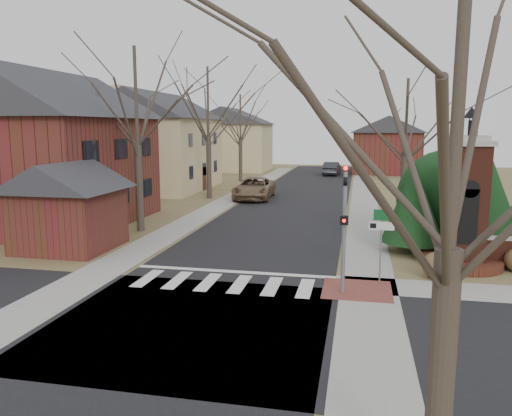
% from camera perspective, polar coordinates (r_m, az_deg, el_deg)
% --- Properties ---
extents(ground, '(120.00, 120.00, 0.00)m').
position_cam_1_polar(ground, '(17.83, -4.37, -9.37)').
color(ground, brown).
rests_on(ground, ground).
extents(main_street, '(8.00, 70.00, 0.01)m').
position_cam_1_polar(main_street, '(38.94, 4.56, 0.83)').
color(main_street, black).
rests_on(main_street, ground).
extents(cross_street, '(120.00, 8.00, 0.01)m').
position_cam_1_polar(cross_street, '(15.15, -7.57, -12.85)').
color(cross_street, black).
rests_on(cross_street, ground).
extents(crosswalk_zone, '(8.00, 2.20, 0.02)m').
position_cam_1_polar(crosswalk_zone, '(18.56, -3.69, -8.58)').
color(crosswalk_zone, silver).
rests_on(crosswalk_zone, ground).
extents(stop_bar, '(8.00, 0.35, 0.02)m').
position_cam_1_polar(stop_bar, '(19.95, -2.54, -7.29)').
color(stop_bar, silver).
rests_on(stop_bar, ground).
extents(sidewalk_right_main, '(2.00, 60.00, 0.02)m').
position_cam_1_polar(sidewalk_right_main, '(38.65, 12.23, 0.60)').
color(sidewalk_right_main, gray).
rests_on(sidewalk_right_main, ground).
extents(sidewalk_left, '(2.00, 60.00, 0.02)m').
position_cam_1_polar(sidewalk_left, '(39.90, -2.87, 1.06)').
color(sidewalk_left, gray).
rests_on(sidewalk_left, ground).
extents(curb_apron, '(2.40, 2.40, 0.02)m').
position_cam_1_polar(curb_apron, '(18.14, 11.47, -9.16)').
color(curb_apron, brown).
rests_on(curb_apron, ground).
extents(traffic_signal_pole, '(0.28, 0.41, 4.50)m').
position_cam_1_polar(traffic_signal_pole, '(17.09, 10.06, -1.34)').
color(traffic_signal_pole, slate).
rests_on(traffic_signal_pole, ground).
extents(sign_post, '(0.90, 0.07, 2.75)m').
position_cam_1_polar(sign_post, '(18.62, 14.12, -2.61)').
color(sign_post, slate).
rests_on(sign_post, ground).
extents(brick_gate_monument, '(3.20, 3.20, 6.47)m').
position_cam_1_polar(brick_gate_monument, '(21.94, 22.74, -0.71)').
color(brick_gate_monument, '#58261A').
rests_on(brick_gate_monument, ground).
extents(house_brick_left, '(9.80, 11.80, 9.42)m').
position_cam_1_polar(house_brick_left, '(31.67, -22.56, 6.70)').
color(house_brick_left, maroon).
rests_on(house_brick_left, ground).
extents(house_stucco_left, '(9.80, 12.80, 9.28)m').
position_cam_1_polar(house_stucco_left, '(46.92, -11.32, 7.74)').
color(house_stucco_left, beige).
rests_on(house_stucco_left, ground).
extents(garage_left, '(4.80, 4.80, 4.29)m').
position_cam_1_polar(garage_left, '(24.82, -20.71, 0.66)').
color(garage_left, maroon).
rests_on(garage_left, ground).
extents(house_distant_left, '(10.80, 8.80, 8.53)m').
position_cam_1_polar(house_distant_left, '(66.38, -2.99, 8.00)').
color(house_distant_left, beige).
rests_on(house_distant_left, ground).
extents(house_distant_right, '(8.80, 8.80, 7.30)m').
position_cam_1_polar(house_distant_right, '(64.34, 14.67, 7.14)').
color(house_distant_right, maroon).
rests_on(house_distant_right, ground).
extents(evergreen_near, '(2.80, 2.80, 4.10)m').
position_cam_1_polar(evergreen_near, '(23.61, 17.56, 0.57)').
color(evergreen_near, '#473D33').
rests_on(evergreen_near, ground).
extents(evergreen_mid, '(3.40, 3.40, 4.70)m').
position_cam_1_polar(evergreen_mid, '(25.30, 24.77, 1.39)').
color(evergreen_mid, '#473D33').
rests_on(evergreen_mid, ground).
extents(evergreen_mass, '(4.80, 4.80, 4.80)m').
position_cam_1_polar(evergreen_mass, '(26.29, 20.93, 1.46)').
color(evergreen_mass, black).
rests_on(evergreen_mass, ground).
extents(bare_tree_0, '(8.05, 8.05, 11.15)m').
position_cam_1_polar(bare_tree_0, '(27.89, -13.59, 13.13)').
color(bare_tree_0, '#473D33').
rests_on(bare_tree_0, ground).
extents(bare_tree_1, '(8.40, 8.40, 11.64)m').
position_cam_1_polar(bare_tree_1, '(40.05, -5.52, 12.57)').
color(bare_tree_1, '#473D33').
rests_on(bare_tree_1, ground).
extents(bare_tree_2, '(7.35, 7.35, 10.19)m').
position_cam_1_polar(bare_tree_2, '(52.68, -1.80, 10.70)').
color(bare_tree_2, '#473D33').
rests_on(bare_tree_2, ground).
extents(bare_tree_3, '(7.00, 7.00, 9.70)m').
position_cam_1_polar(bare_tree_3, '(32.37, 16.87, 10.64)').
color(bare_tree_3, '#473D33').
rests_on(bare_tree_3, ground).
extents(bare_tree_4, '(6.65, 6.65, 9.21)m').
position_cam_1_polar(bare_tree_4, '(7.38, 22.31, 13.78)').
color(bare_tree_4, '#473D33').
rests_on(bare_tree_4, ground).
extents(pickup_truck, '(3.06, 6.19, 1.69)m').
position_cam_1_polar(pickup_truck, '(39.83, -0.21, 2.27)').
color(pickup_truck, brown).
rests_on(pickup_truck, ground).
extents(distant_car, '(2.02, 4.93, 1.59)m').
position_cam_1_polar(distant_car, '(60.26, 8.66, 4.49)').
color(distant_car, '#313438').
rests_on(distant_car, ground).
extents(dry_shrub_left, '(1.02, 1.02, 1.02)m').
position_cam_1_polar(dry_shrub_left, '(20.14, 19.86, -6.21)').
color(dry_shrub_left, brown).
rests_on(dry_shrub_left, ground).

